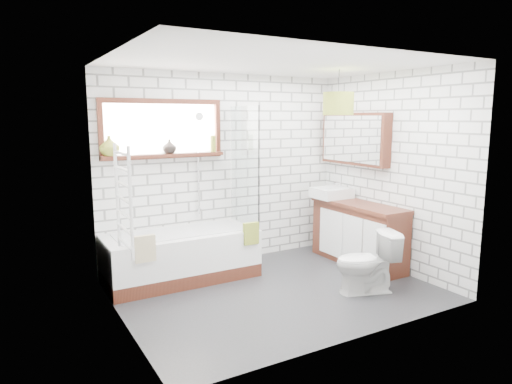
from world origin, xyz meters
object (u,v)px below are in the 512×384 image
basin (332,193)px  toilet (366,262)px  bathtub (181,256)px  vanity (358,233)px  pendant (338,104)px

basin → toilet: basin is taller
bathtub → toilet: bearing=-41.2°
toilet → bathtub: bearing=-112.4°
vanity → toilet: bearing=-127.2°
vanity → basin: bearing=96.8°
vanity → pendant: size_ratio=3.94×
toilet → pendant: pendant is taller
pendant → basin: bearing=54.4°
toilet → pendant: size_ratio=1.90×
bathtub → toilet: (1.64, -1.43, 0.06)m
bathtub → basin: basin is taller
bathtub → pendant: 2.63m
vanity → basin: basin is taller
pendant → vanity: bearing=14.0°
bathtub → pendant: (1.75, -0.73, 1.81)m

